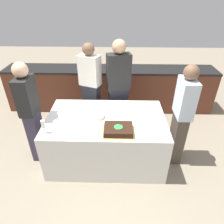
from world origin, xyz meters
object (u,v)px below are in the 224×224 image
Objects in this scene: person_seated_right at (182,116)px; person_standing_back at (91,89)px; person_cutting_cake at (118,87)px; person_seated_left at (31,113)px; cake at (118,129)px; wine_glass at (43,125)px; plate_stack at (97,116)px.

person_standing_back is at bearing -118.54° from person_seated_right.
person_cutting_cake is 1.08× the size of person_seated_left.
wine_glass reaches higher than cake.
person_seated_left is (-0.95, -0.01, 0.04)m from plate_stack.
person_seated_left is 2.15m from person_seated_right.
wine_glass reaches higher than plate_stack.
person_seated_left reaches higher than cake.
person_seated_left reaches higher than plate_stack.
person_standing_back is at bearing 67.19° from wine_glass.
plate_stack is (-0.30, 0.34, -0.01)m from cake.
cake is 0.25× the size of person_standing_back.
plate_stack is 0.13× the size of person_standing_back.
plate_stack is at bearing 125.50° from person_standing_back.
person_cutting_cake is at bearing 67.79° from plate_stack.
wine_glass is 0.12× the size of person_seated_right.
cake reaches higher than plate_stack.
person_seated_right is 1.57m from person_standing_back.
person_standing_back reaches higher than plate_stack.
wine_glass is 0.11× the size of person_cutting_cake.
person_seated_left is at bearing 65.81° from person_standing_back.
person_standing_back is (0.78, 0.75, 0.03)m from person_seated_left.
wine_glass is 1.88m from person_seated_right.
person_seated_right reaches higher than plate_stack.
person_seated_left is 1.08m from person_standing_back.
person_standing_back reaches higher than person_seated_right.
person_seated_right reaches higher than cake.
person_seated_right is (1.20, -0.01, 0.02)m from plate_stack.
person_cutting_cake is 1.46m from person_seated_left.
cake is at bearing 135.91° from person_standing_back.
person_standing_back reaches higher than cake.
wine_glass is (-0.65, -0.38, 0.10)m from plate_stack.
person_seated_right is at bearing 126.76° from person_cutting_cake.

